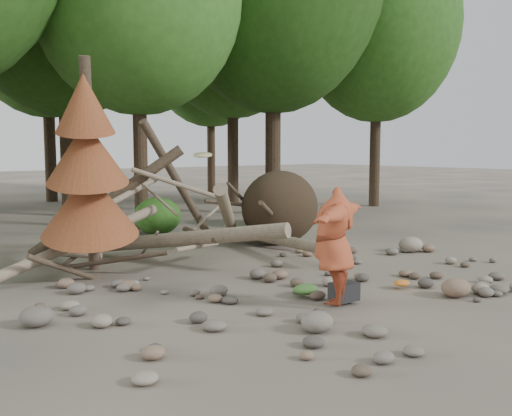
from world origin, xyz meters
TOP-DOWN VIEW (x-y plane):
  - ground at (0.00, 0.00)m, footprint 120.00×120.00m
  - deadfall_pile at (2.02, 4.24)m, footprint 8.55×5.24m
  - dead_conifer at (-3.12, 3.37)m, footprint 2.06×2.16m
  - bush_mid at (0.80, 7.80)m, footprint 1.40×1.40m
  - bush_right at (5.00, 7.00)m, footprint 2.00×2.00m
  - frisbee_thrower at (-0.85, -0.99)m, footprint 3.55×1.65m
  - backpack at (-0.53, -0.93)m, footprint 0.48×0.34m
  - cloth_green at (-0.72, -0.20)m, footprint 0.47×0.39m
  - cloth_orange at (1.07, -0.88)m, footprint 0.32×0.26m
  - boulder_front_left at (-1.89, -1.67)m, footprint 0.49×0.44m
  - boulder_front_right at (1.33, -1.82)m, footprint 0.54×0.48m
  - boulder_mid_right at (4.33, 1.32)m, footprint 0.63×0.57m
  - boulder_mid_left at (-4.90, 1.04)m, footprint 0.50×0.45m

SIDE VIEW (x-z plane):
  - ground at x=0.00m, z-range 0.00..0.00m
  - cloth_orange at x=1.07m, z-range 0.00..0.12m
  - cloth_green at x=-0.72m, z-range 0.00..0.18m
  - boulder_front_left at x=-1.89m, z-range 0.00..0.29m
  - boulder_mid_left at x=-4.90m, z-range 0.00..0.30m
  - backpack at x=-0.53m, z-range 0.00..0.30m
  - boulder_front_right at x=1.33m, z-range 0.00..0.32m
  - boulder_mid_right at x=4.33m, z-range 0.00..0.38m
  - bush_mid at x=0.80m, z-range 0.00..1.12m
  - bush_right at x=5.00m, z-range 0.00..1.60m
  - deadfall_pile at x=2.02m, z-range -0.70..2.60m
  - frisbee_thrower at x=-0.85m, z-range -0.20..2.25m
  - dead_conifer at x=-3.12m, z-range -0.06..4.29m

